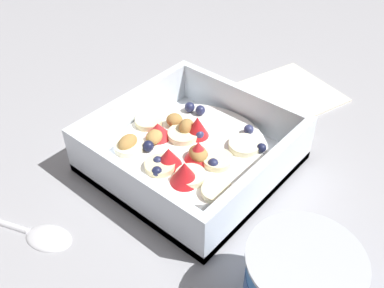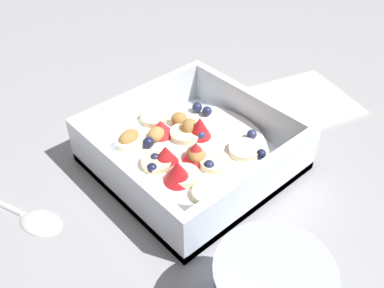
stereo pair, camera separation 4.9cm
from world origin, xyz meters
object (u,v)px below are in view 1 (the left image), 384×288
(spoon, at_px, (25,228))
(folded_napkin, at_px, (290,92))
(fruit_bowl, at_px, (191,152))
(yogurt_cup, at_px, (299,285))

(spoon, bearing_deg, folded_napkin, 169.47)
(fruit_bowl, distance_m, folded_napkin, 0.21)
(spoon, bearing_deg, yogurt_cup, 111.86)
(yogurt_cup, xyz_separation_m, folded_napkin, (-0.29, -0.17, -0.04))
(fruit_bowl, bearing_deg, folded_napkin, 177.10)
(fruit_bowl, relative_size, spoon, 1.16)
(spoon, xyz_separation_m, folded_napkin, (-0.38, 0.07, -0.00))
(fruit_bowl, relative_size, folded_napkin, 1.63)
(fruit_bowl, distance_m, yogurt_cup, 0.20)
(yogurt_cup, bearing_deg, spoon, -68.14)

